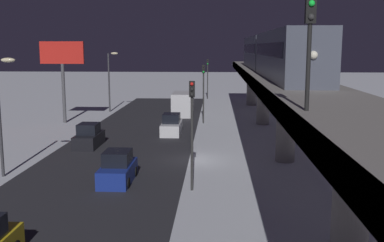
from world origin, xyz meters
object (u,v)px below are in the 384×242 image
object	(u,v)px
sedan_blue	(118,170)
commercial_billboard	(62,61)
box_truck	(183,104)
traffic_light_near	(192,120)
traffic_light_mid	(203,85)
traffic_light_far	(208,73)
subway_train	(272,53)
sedan_black	(89,137)
rail_signal	(310,34)
sedan_white	(172,126)

from	to	relation	value
sedan_blue	commercial_billboard	bearing A→B (deg)	115.96
box_truck	traffic_light_near	distance (m)	30.70
traffic_light_mid	traffic_light_far	bearing A→B (deg)	-90.00
subway_train	traffic_light_mid	distance (m)	9.96
sedan_black	box_truck	bearing A→B (deg)	-109.11
traffic_light_near	traffic_light_far	xyz separation A→B (m)	(0.00, -47.56, 0.00)
sedan_black	commercial_billboard	size ratio (longest dim) A/B	0.45
sedan_blue	commercial_billboard	size ratio (longest dim) A/B	0.46
sedan_blue	sedan_black	world-z (taller)	same
rail_signal	box_truck	bearing A→B (deg)	-79.49
sedan_black	traffic_light_far	size ratio (longest dim) A/B	0.63
subway_train	box_truck	size ratio (longest dim) A/B	4.98
traffic_light_far	commercial_billboard	bearing A→B (deg)	57.56
rail_signal	sedan_white	xyz separation A→B (m)	(7.55, -26.57, -7.95)
subway_train	traffic_light_far	size ratio (longest dim) A/B	5.76
sedan_white	box_truck	bearing A→B (deg)	89.12
box_truck	sedan_blue	bearing A→B (deg)	86.05
subway_train	rail_signal	size ratio (longest dim) A/B	9.22
box_truck	traffic_light_near	bearing A→B (deg)	95.07
subway_train	traffic_light_far	xyz separation A→B (m)	(6.46, -30.44, -3.60)
sedan_blue	traffic_light_mid	xyz separation A→B (m)	(-4.70, -22.31, 3.41)
box_truck	traffic_light_mid	size ratio (longest dim) A/B	1.16
traffic_light_far	sedan_blue	bearing A→B (deg)	84.18
sedan_blue	traffic_light_far	bearing A→B (deg)	84.18
sedan_white	sedan_blue	bearing A→B (deg)	-96.43
subway_train	sedan_white	size ratio (longest dim) A/B	8.49
subway_train	traffic_light_far	world-z (taller)	subway_train
sedan_black	commercial_billboard	world-z (taller)	commercial_billboard
box_truck	traffic_light_near	world-z (taller)	traffic_light_near
rail_signal	sedan_white	world-z (taller)	rail_signal
subway_train	traffic_light_near	distance (m)	18.65
subway_train	traffic_light_mid	bearing A→B (deg)	-45.86
box_truck	commercial_billboard	bearing A→B (deg)	29.17
sedan_white	commercial_billboard	xyz separation A→B (m)	(12.47, -5.94, 6.03)
rail_signal	commercial_billboard	xyz separation A→B (m)	(20.01, -32.50, -1.92)
sedan_black	sedan_white	bearing A→B (deg)	-136.68
sedan_blue	traffic_light_far	size ratio (longest dim) A/B	0.64
rail_signal	box_truck	xyz separation A→B (m)	(7.35, -39.57, -7.40)
subway_train	commercial_billboard	bearing A→B (deg)	-16.00
traffic_light_near	commercial_billboard	distance (m)	28.10
rail_signal	sedan_white	distance (m)	28.74
sedan_white	traffic_light_near	xyz separation A→B (m)	(-2.90, 17.44, 3.40)
rail_signal	commercial_billboard	distance (m)	38.22
traffic_light_near	sedan_black	bearing A→B (deg)	-50.81
traffic_light_mid	rail_signal	bearing A→B (deg)	98.04
sedan_white	box_truck	xyz separation A→B (m)	(-0.20, -13.01, 0.55)
subway_train	sedan_black	xyz separation A→B (m)	(15.76, 5.71, -7.00)
sedan_white	sedan_black	xyz separation A→B (m)	(6.40, 6.04, -0.00)
traffic_light_far	commercial_billboard	distance (m)	28.77
subway_train	sedan_black	world-z (taller)	subway_train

